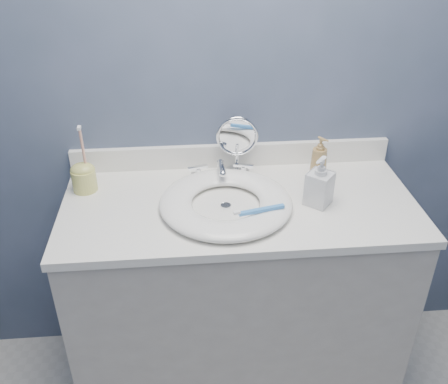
{
  "coord_description": "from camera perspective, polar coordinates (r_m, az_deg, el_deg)",
  "views": [
    {
      "loc": [
        -0.18,
        -0.47,
        1.81
      ],
      "look_at": [
        -0.06,
        0.94,
        0.94
      ],
      "focal_mm": 40.0,
      "sensor_mm": 36.0,
      "label": 1
    }
  ],
  "objects": [
    {
      "name": "soap_bottle_clear",
      "position": [
        1.7,
        10.9,
        1.23
      ],
      "size": [
        0.11,
        0.11,
        0.18
      ],
      "primitive_type": "imported",
      "rotation": [
        0.0,
        0.0,
        -0.7
      ],
      "color": "silver",
      "rests_on": "countertop"
    },
    {
      "name": "faucet",
      "position": [
        1.85,
        -0.35,
        2.33
      ],
      "size": [
        0.25,
        0.13,
        0.07
      ],
      "color": "silver",
      "rests_on": "countertop"
    },
    {
      "name": "countertop",
      "position": [
        1.73,
        1.77,
        -1.52
      ],
      "size": [
        1.22,
        0.57,
        0.03
      ],
      "primitive_type": "cube",
      "color": "white",
      "rests_on": "vanity_cabinet"
    },
    {
      "name": "back_wall",
      "position": [
        1.83,
        0.93,
        12.08
      ],
      "size": [
        2.2,
        0.02,
        2.4
      ],
      "primitive_type": "cube",
      "color": "#435064",
      "rests_on": "ground"
    },
    {
      "name": "backsplash",
      "position": [
        1.93,
        0.89,
        4.22
      ],
      "size": [
        1.22,
        0.02,
        0.09
      ],
      "primitive_type": "cube",
      "color": "white",
      "rests_on": "countertop"
    },
    {
      "name": "toothbrush_lying",
      "position": [
        1.6,
        4.09,
        -2.11
      ],
      "size": [
        0.17,
        0.05,
        0.02
      ],
      "rotation": [
        0.0,
        0.0,
        0.23
      ],
      "color": "#3B85D3",
      "rests_on": "basin"
    },
    {
      "name": "vanity_cabinet",
      "position": [
        2.0,
        1.56,
        -12.14
      ],
      "size": [
        1.2,
        0.55,
        0.85
      ],
      "primitive_type": "cube",
      "color": "#BCB6AC",
      "rests_on": "ground"
    },
    {
      "name": "drain",
      "position": [
        1.69,
        0.21,
        -1.61
      ],
      "size": [
        0.04,
        0.04,
        0.01
      ],
      "primitive_type": "cylinder",
      "color": "silver",
      "rests_on": "countertop"
    },
    {
      "name": "soap_bottle_amber",
      "position": [
        1.86,
        10.82,
        3.83
      ],
      "size": [
        0.09,
        0.09,
        0.16
      ],
      "primitive_type": "imported",
      "rotation": [
        0.0,
        0.0,
        0.61
      ],
      "color": "#9B7946",
      "rests_on": "countertop"
    },
    {
      "name": "basin",
      "position": [
        1.68,
        0.21,
        -1.18
      ],
      "size": [
        0.45,
        0.45,
        0.04
      ],
      "primitive_type": null,
      "color": "white",
      "rests_on": "countertop"
    },
    {
      "name": "toothbrush_holder",
      "position": [
        1.83,
        -15.74,
        1.78
      ],
      "size": [
        0.09,
        0.09,
        0.25
      ],
      "rotation": [
        0.0,
        0.0,
        0.11
      ],
      "color": "#CBCA65",
      "rests_on": "countertop"
    },
    {
      "name": "makeup_mirror",
      "position": [
        1.84,
        1.5,
        5.65
      ],
      "size": [
        0.16,
        0.09,
        0.23
      ],
      "rotation": [
        0.0,
        0.0,
        -0.06
      ],
      "color": "silver",
      "rests_on": "countertop"
    }
  ]
}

